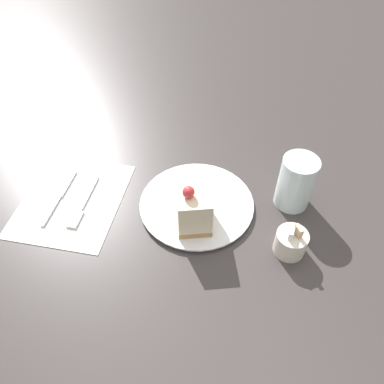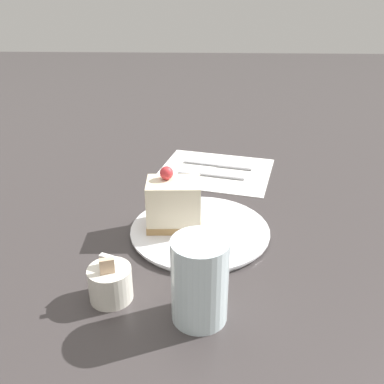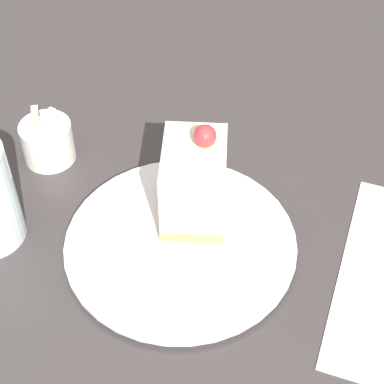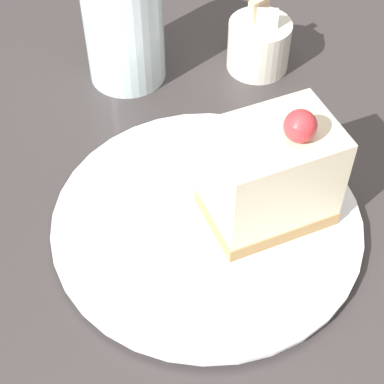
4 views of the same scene
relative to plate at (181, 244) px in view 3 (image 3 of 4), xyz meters
The scene contains 4 objects.
ground_plane 0.01m from the plate, 44.55° to the right, with size 4.00×4.00×0.00m, color #383333.
plate is the anchor object (origin of this frame).
cake_slice 0.07m from the plate, 79.96° to the left, with size 0.07×0.10×0.11m.
sugar_bowl 0.21m from the plate, 144.84° to the left, with size 0.06×0.06×0.07m.
Camera 3 is at (0.05, -0.41, 0.54)m, focal length 60.00 mm.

